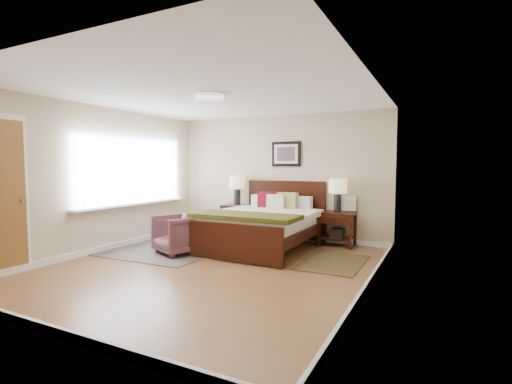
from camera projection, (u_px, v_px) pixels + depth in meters
floor at (211, 267)px, 5.43m from camera, size 5.00×5.00×0.00m
back_wall at (279, 177)px, 7.57m from camera, size 4.50×0.04×2.50m
front_wall at (44, 193)px, 3.12m from camera, size 4.50×0.04×2.50m
left_wall at (101, 179)px, 6.36m from camera, size 0.04×5.00×2.50m
right_wall at (371, 186)px, 4.33m from camera, size 0.04×5.00×2.50m
ceiling at (209, 94)px, 5.25m from camera, size 4.50×5.00×0.02m
window at (133, 171)px, 6.95m from camera, size 0.11×2.72×1.32m
ceil_fixture at (209, 96)px, 5.26m from camera, size 0.44×0.44×0.08m
bed at (264, 219)px, 6.60m from camera, size 1.78×2.16×1.16m
wall_art at (286, 154)px, 7.43m from camera, size 0.62×0.05×0.50m
nightstand_left at (237, 211)px, 7.78m from camera, size 0.56×0.50×0.66m
nightstand_right at (337, 226)px, 6.84m from camera, size 0.64×0.48×0.63m
lamp_left at (237, 185)px, 7.76m from camera, size 0.33×0.33×0.61m
lamp_right at (338, 189)px, 6.80m from camera, size 0.33×0.33×0.61m
armchair at (179, 234)px, 6.24m from camera, size 0.93×0.94×0.65m
rug_persian at (181, 245)px, 6.93m from camera, size 1.94×2.68×0.01m
rug_navy at (333, 262)px, 5.67m from camera, size 0.89×1.34×0.01m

